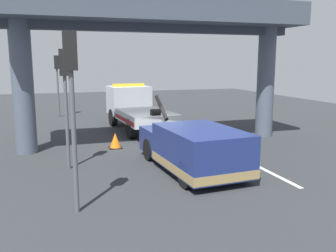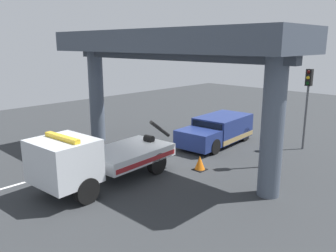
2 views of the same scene
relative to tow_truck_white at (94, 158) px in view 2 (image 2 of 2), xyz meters
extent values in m
cube|color=#2D3033|center=(-4.09, -0.06, -1.25)|extent=(60.00, 40.00, 0.10)
cube|color=silver|center=(-10.09, -2.49, -1.20)|extent=(2.60, 0.16, 0.01)
cube|color=silver|center=(-4.09, -2.49, -1.20)|extent=(2.60, 0.16, 0.01)
cube|color=silver|center=(1.91, -2.49, -1.20)|extent=(2.60, 0.16, 0.01)
cube|color=silver|center=(-1.92, -0.14, -0.28)|extent=(4.00, 2.66, 0.55)
cube|color=silver|center=(1.40, 0.10, 0.27)|extent=(2.20, 2.44, 1.65)
cube|color=black|center=(2.01, 0.14, 0.64)|extent=(0.21, 2.21, 0.66)
cube|color=maroon|center=(-2.01, 1.07, -0.36)|extent=(3.64, 0.28, 0.20)
cylinder|color=black|center=(-4.11, -0.29, 0.46)|extent=(1.42, 0.28, 1.07)
cylinder|color=black|center=(-3.31, -0.23, 0.12)|extent=(0.39, 0.47, 0.36)
cube|color=yellow|center=(1.40, 0.10, 1.18)|extent=(0.37, 1.93, 0.16)
cylinder|color=black|center=(1.12, 1.12, -0.70)|extent=(1.02, 0.39, 1.00)
cylinder|color=black|center=(1.27, -0.95, -0.70)|extent=(1.02, 0.39, 1.00)
cylinder|color=black|center=(-2.76, 0.85, -0.70)|extent=(1.02, 0.39, 1.00)
cylinder|color=black|center=(-2.62, -1.23, -0.70)|extent=(1.02, 0.39, 1.00)
cube|color=navy|center=(-9.25, -0.10, -0.30)|extent=(3.60, 2.44, 1.35)
cube|color=navy|center=(-6.67, 0.08, -0.50)|extent=(1.87, 2.23, 0.95)
cube|color=black|center=(-7.51, 0.02, 0.00)|extent=(0.20, 1.94, 0.59)
cube|color=#9E8451|center=(-9.25, -0.10, -0.79)|extent=(3.62, 2.45, 0.28)
cylinder|color=black|center=(-6.88, 1.03, -0.78)|extent=(0.86, 0.34, 0.84)
cylinder|color=black|center=(-6.75, -0.89, -0.78)|extent=(0.86, 0.34, 0.84)
cylinder|color=black|center=(-10.27, 0.79, -0.78)|extent=(0.86, 0.34, 0.84)
cylinder|color=black|center=(-10.13, -1.13, -0.78)|extent=(0.86, 0.34, 0.84)
cylinder|color=#4C5666|center=(-4.18, 5.61, 1.49)|extent=(0.86, 0.86, 5.38)
cylinder|color=#4C5666|center=(-4.18, -5.72, 1.49)|extent=(0.86, 0.86, 5.38)
cube|color=#414956|center=(-4.18, -0.06, 4.69)|extent=(3.60, 13.33, 1.01)
cube|color=#353C47|center=(-4.18, -0.06, 4.00)|extent=(0.50, 12.93, 0.36)
cylinder|color=#515456|center=(-11.09, 4.06, 0.57)|extent=(0.12, 0.12, 3.55)
cube|color=black|center=(-11.09, 4.06, 2.80)|extent=(0.28, 0.32, 0.90)
sphere|color=#360605|center=(-10.93, 4.06, 3.10)|extent=(0.18, 0.18, 0.18)
sphere|color=gold|center=(-10.93, 4.06, 2.80)|extent=(0.18, 0.18, 0.18)
sphere|color=black|center=(-10.93, 4.06, 2.50)|extent=(0.18, 0.18, 0.18)
cylinder|color=#515456|center=(-7.09, 4.06, 0.44)|extent=(0.12, 0.12, 3.28)
cube|color=black|center=(-7.09, 4.06, 2.53)|extent=(0.28, 0.32, 0.90)
sphere|color=#360605|center=(-6.93, 4.06, 2.83)|extent=(0.18, 0.18, 0.18)
sphere|color=#3A2D06|center=(-6.93, 4.06, 2.53)|extent=(0.18, 0.18, 0.18)
sphere|color=green|center=(-6.93, 4.06, 2.23)|extent=(0.18, 0.18, 0.18)
cone|color=orange|center=(-4.50, 1.95, -0.87)|extent=(0.51, 0.51, 0.67)
cube|color=black|center=(-4.50, 1.95, -1.19)|extent=(0.56, 0.56, 0.03)
camera|label=1|loc=(-20.08, 4.54, 2.56)|focal=38.90mm
camera|label=2|loc=(7.56, 11.46, 4.58)|focal=36.89mm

